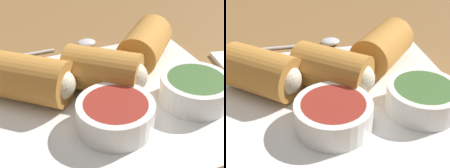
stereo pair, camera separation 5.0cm
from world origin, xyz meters
TOP-DOWN VIEW (x-y plane):
  - table_surface at (0.00, 0.00)cm, footprint 180.00×140.00cm
  - serving_plate at (3.08, 2.20)cm, footprint 29.59×26.09cm
  - roll_front_left at (3.01, 0.46)cm, footprint 10.24×9.71cm
  - roll_front_right at (11.10, -1.07)cm, footprint 10.23×9.72cm
  - roll_back_left at (-4.79, -4.80)cm, footprint 9.96×10.09cm
  - dipping_bowl_near at (4.49, 6.71)cm, footprint 8.02×8.02cm
  - dipping_bowl_far at (-5.63, 5.86)cm, footprint 8.02×8.02cm
  - spoon at (3.77, -14.95)cm, footprint 18.81×2.45cm

SIDE VIEW (x-z plane):
  - table_surface at x=0.00cm, z-range 0.00..2.00cm
  - spoon at x=3.77cm, z-range 1.92..3.01cm
  - serving_plate at x=3.08cm, z-range 2.01..3.51cm
  - dipping_bowl_near at x=4.49cm, z-range 3.63..6.64cm
  - dipping_bowl_far at x=-5.63cm, z-range 3.63..6.64cm
  - roll_front_left at x=3.01cm, z-range 3.50..8.87cm
  - roll_front_right at x=11.10cm, z-range 3.50..8.87cm
  - roll_back_left at x=-4.79cm, z-range 3.50..8.87cm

